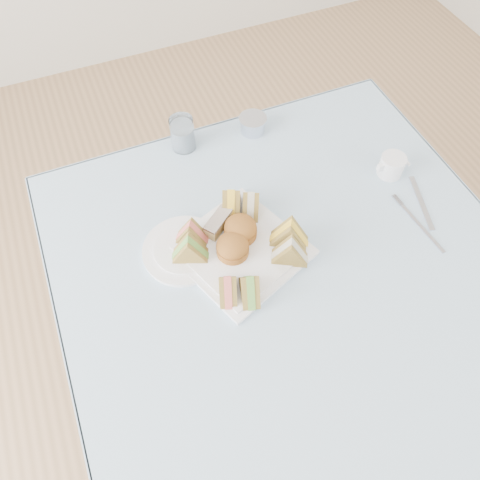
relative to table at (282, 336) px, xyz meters
name	(u,v)px	position (x,y,z in m)	size (l,w,h in m)	color
floor	(274,376)	(0.00, 0.00, -0.37)	(4.00, 4.00, 0.00)	#9E7751
table	(282,336)	(0.00, 0.00, 0.00)	(0.90, 0.90, 0.74)	brown
tablecloth	(294,272)	(0.00, 0.00, 0.37)	(1.02, 1.02, 0.01)	#AACFEF
serving_plate	(240,251)	(-0.09, 0.09, 0.38)	(0.26, 0.26, 0.01)	white
sandwich_fl_a	(228,285)	(-0.16, 0.00, 0.42)	(0.08, 0.04, 0.07)	olive
sandwich_fl_b	(250,285)	(-0.12, -0.02, 0.42)	(0.08, 0.04, 0.07)	olive
sandwich_fr_a	(290,232)	(0.02, 0.07, 0.43)	(0.09, 0.04, 0.08)	olive
sandwich_fr_b	(290,250)	(0.00, 0.03, 0.42)	(0.08, 0.04, 0.07)	olive
sandwich_bl_a	(189,248)	(-0.20, 0.12, 0.42)	(0.08, 0.04, 0.07)	olive
sandwich_bl_b	(191,232)	(-0.18, 0.16, 0.42)	(0.08, 0.04, 0.07)	olive
sandwich_br_a	(251,202)	(-0.03, 0.18, 0.42)	(0.08, 0.04, 0.07)	olive
sandwich_br_b	(231,200)	(-0.07, 0.20, 0.43)	(0.09, 0.04, 0.08)	olive
scone_left	(233,247)	(-0.11, 0.09, 0.41)	(0.07, 0.07, 0.05)	#A45E1E
scone_right	(240,229)	(-0.08, 0.13, 0.41)	(0.08, 0.08, 0.05)	#A45E1E
pastry_slice	(218,223)	(-0.11, 0.17, 0.41)	(0.08, 0.03, 0.04)	tan
side_plate	(184,250)	(-0.21, 0.15, 0.38)	(0.19, 0.19, 0.01)	white
water_glass	(183,134)	(-0.10, 0.46, 0.42)	(0.06, 0.06, 0.09)	white
tea_strainer	(253,125)	(0.09, 0.44, 0.40)	(0.08, 0.08, 0.04)	silver
knife	(421,203)	(0.37, 0.05, 0.38)	(0.01, 0.17, 0.00)	silver
fork	(422,228)	(0.33, -0.01, 0.38)	(0.01, 0.16, 0.00)	silver
creamer_jug	(392,166)	(0.35, 0.17, 0.40)	(0.06, 0.06, 0.06)	white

